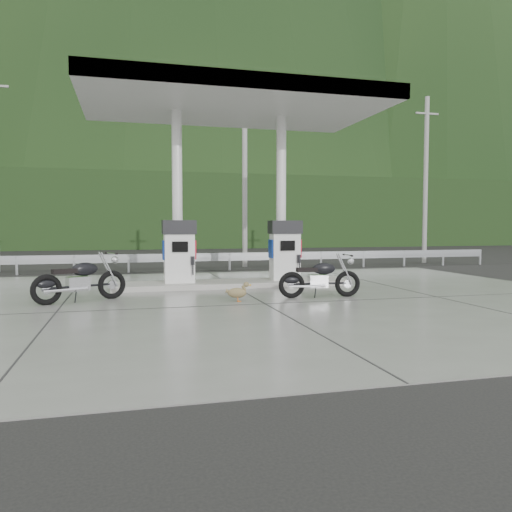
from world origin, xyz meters
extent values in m
plane|color=black|center=(0.00, 0.00, 0.00)|extent=(160.00, 160.00, 0.00)
cube|color=slate|center=(0.00, 0.00, 0.01)|extent=(18.00, 14.00, 0.02)
cube|color=#9A968F|center=(0.00, 2.50, 0.10)|extent=(7.00, 1.40, 0.15)
cylinder|color=white|center=(-1.60, 2.90, 2.67)|extent=(0.30, 0.30, 5.00)
cylinder|color=white|center=(1.60, 2.90, 2.67)|extent=(0.30, 0.30, 5.00)
cube|color=silver|center=(0.00, 2.50, 5.37)|extent=(8.50, 5.00, 0.40)
cube|color=black|center=(0.00, 11.50, 0.00)|extent=(60.00, 7.00, 0.01)
cylinder|color=gray|center=(2.00, 9.50, 4.00)|extent=(0.22, 0.22, 8.00)
cylinder|color=gray|center=(11.00, 9.50, 4.00)|extent=(0.22, 0.22, 8.00)
cube|color=black|center=(0.00, 30.00, 3.00)|extent=(80.00, 6.00, 6.00)
camera|label=1|loc=(-3.06, -11.94, 1.81)|focal=35.00mm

